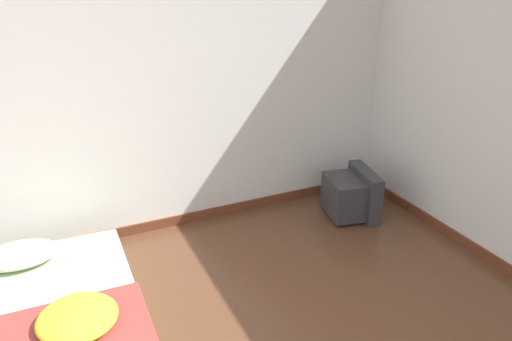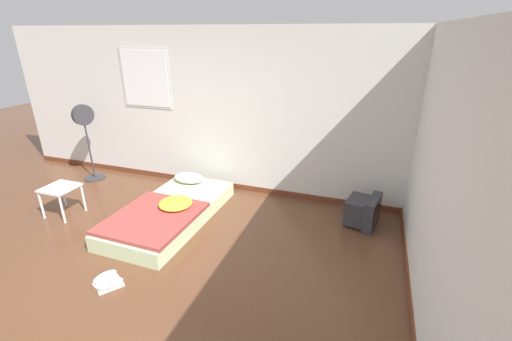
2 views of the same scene
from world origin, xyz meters
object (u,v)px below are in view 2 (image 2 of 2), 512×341
standing_fan (86,130)px  crt_tv (364,211)px  mattress_bed (170,211)px  sneaker_pair (108,281)px  side_stool (60,191)px

standing_fan → crt_tv: bearing=-0.7°
mattress_bed → sneaker_pair: 1.42m
side_stool → crt_tv: bearing=15.5°
mattress_bed → crt_tv: size_ratio=3.89×
mattress_bed → standing_fan: standing_fan is taller
sneaker_pair → standing_fan: standing_fan is taller
sneaker_pair → mattress_bed: bearing=94.6°
crt_tv → standing_fan: (-4.73, 0.06, 0.71)m
crt_tv → standing_fan: standing_fan is taller
crt_tv → sneaker_pair: (-2.49, -2.18, -0.16)m
mattress_bed → standing_fan: (-2.13, 0.83, 0.78)m
mattress_bed → sneaker_pair: (0.11, -1.41, -0.09)m
mattress_bed → crt_tv: crt_tv is taller
sneaker_pair → standing_fan: 3.28m
mattress_bed → crt_tv: bearing=16.4°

